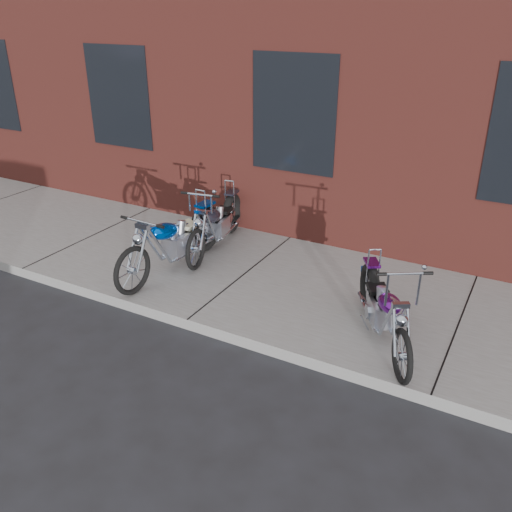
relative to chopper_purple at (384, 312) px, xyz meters
The scene contains 5 objects.
ground 2.43m from the chopper_purple, 161.52° to the right, with size 120.00×120.00×0.00m, color black.
sidewalk 2.41m from the chopper_purple, 161.60° to the left, with size 22.00×3.00×0.15m, color gray.
chopper_purple is the anchor object (origin of this frame).
chopper_blue 3.26m from the chopper_purple, behind, with size 0.58×2.37×1.03m.
chopper_third 3.38m from the chopper_purple, 157.21° to the left, with size 0.62×2.14×1.10m.
Camera 1 is at (3.54, -4.67, 3.74)m, focal length 38.00 mm.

